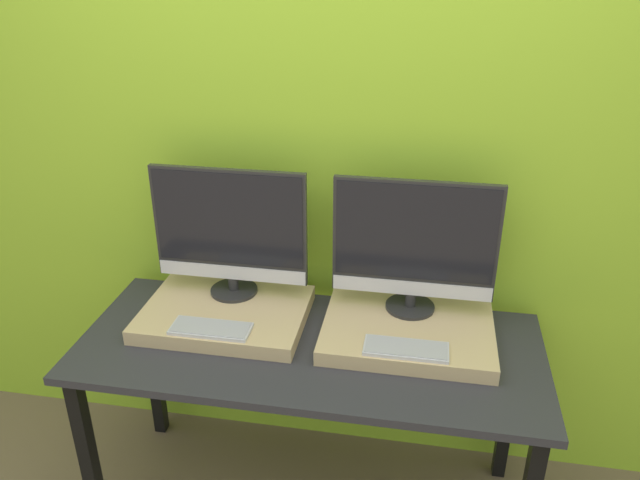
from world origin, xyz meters
name	(u,v)px	position (x,y,z in m)	size (l,w,h in m)	color
wall_back	(329,163)	(0.00, 0.76, 1.30)	(8.00, 0.04, 2.60)	#9ED12D
workbench	(309,363)	(0.00, 0.34, 0.68)	(1.64, 0.69, 0.76)	#2D2D33
wooden_riser_left	(225,314)	(-0.34, 0.44, 0.79)	(0.60, 0.44, 0.06)	#D6B77F
monitor_left	(230,230)	(-0.34, 0.56, 1.08)	(0.58, 0.18, 0.50)	#282828
keyboard_left	(211,328)	(-0.34, 0.28, 0.83)	(0.28, 0.11, 0.01)	silver
wooden_riser_right	(408,332)	(0.34, 0.44, 0.79)	(0.60, 0.44, 0.06)	#D6B77F
monitor_right	(414,244)	(0.34, 0.56, 1.08)	(0.58, 0.18, 0.50)	#282828
keyboard_right	(406,349)	(0.34, 0.28, 0.83)	(0.28, 0.11, 0.01)	silver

